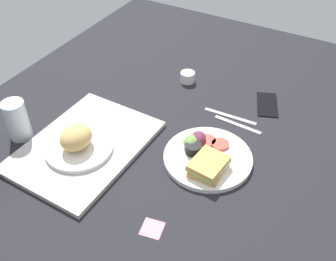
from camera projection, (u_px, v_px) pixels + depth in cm
name	position (u px, v px, depth cm)	size (l,w,h in cm)	color
ground_plane	(173.00, 150.00, 126.50)	(190.00, 150.00, 3.00)	black
serving_tray	(85.00, 146.00, 124.49)	(45.00, 33.00, 1.60)	#B2B2AD
bread_plate_near	(78.00, 142.00, 120.23)	(21.18, 21.18, 8.67)	white
plate_with_salad	(206.00, 156.00, 119.69)	(27.40, 27.40, 5.40)	white
drinking_glass	(17.00, 120.00, 124.77)	(7.26, 7.26, 13.66)	silver
espresso_cup	(188.00, 77.00, 152.22)	(5.60, 5.60, 4.00)	silver
fork	(238.00, 124.00, 133.37)	(17.00, 1.40, 0.50)	#B7B7BC
knife	(230.00, 116.00, 136.81)	(19.00, 1.40, 0.50)	#B7B7BC
cell_phone	(267.00, 104.00, 141.74)	(14.40, 7.20, 0.80)	black
sticky_note	(152.00, 228.00, 102.00)	(5.60, 5.60, 0.12)	pink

